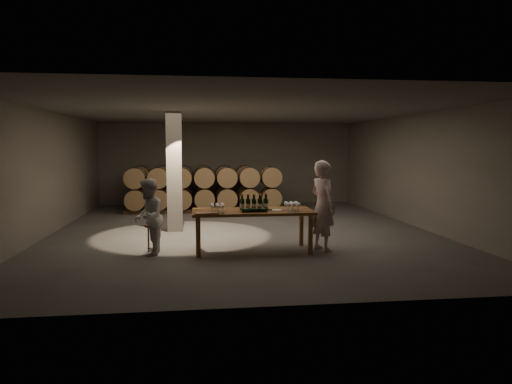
{
  "coord_description": "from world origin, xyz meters",
  "views": [
    {
      "loc": [
        -1.15,
        -12.22,
        2.26
      ],
      "look_at": [
        0.32,
        -0.51,
        1.1
      ],
      "focal_mm": 32.0,
      "sensor_mm": 36.0,
      "label": 1
    }
  ],
  "objects": [
    {
      "name": "glass_cluster_right",
      "position": [
        0.84,
        -2.63,
        1.03
      ],
      "size": [
        0.31,
        0.42,
        0.18
      ],
      "color": "silver",
      "rests_on": "tasting_table"
    },
    {
      "name": "person_woman",
      "position": [
        -2.21,
        -2.56,
        0.81
      ],
      "size": [
        0.62,
        0.79,
        1.61
      ],
      "primitive_type": "imported",
      "rotation": [
        0.0,
        0.0,
        -1.58
      ],
      "color": "silver",
      "rests_on": "ground"
    },
    {
      "name": "bottle_cluster",
      "position": [
        0.03,
        -2.46,
        1.03
      ],
      "size": [
        0.61,
        0.24,
        0.36
      ],
      "color": "black",
      "rests_on": "tasting_table"
    },
    {
      "name": "lying_bottles",
      "position": [
        0.01,
        -2.81,
        0.94
      ],
      "size": [
        0.64,
        0.09,
        0.09
      ],
      "color": "black",
      "rests_on": "tasting_table"
    },
    {
      "name": "person_man",
      "position": [
        1.54,
        -2.59,
        0.99
      ],
      "size": [
        0.73,
        0.85,
        1.98
      ],
      "primitive_type": "imported",
      "rotation": [
        0.0,
        0.0,
        2.0
      ],
      "color": "beige",
      "rests_on": "ground"
    },
    {
      "name": "notebook_corner",
      "position": [
        -1.11,
        -2.9,
        0.91
      ],
      "size": [
        0.26,
        0.33,
        0.03
      ],
      "primitive_type": "cube",
      "rotation": [
        0.0,
        0.0,
        -0.07
      ],
      "color": "brown",
      "rests_on": "tasting_table"
    },
    {
      "name": "notebook_near",
      "position": [
        -0.9,
        -2.94,
        0.92
      ],
      "size": [
        0.27,
        0.23,
        0.03
      ],
      "primitive_type": "cube",
      "rotation": [
        0.0,
        0.0,
        0.16
      ],
      "color": "brown",
      "rests_on": "tasting_table"
    },
    {
      "name": "barrel_stack_front",
      "position": [
        -0.96,
        3.8,
        0.83
      ],
      "size": [
        5.48,
        0.95,
        1.57
      ],
      "color": "#52321C",
      "rests_on": "ground"
    },
    {
      "name": "barrel_stack_back",
      "position": [
        -1.35,
        5.2,
        0.83
      ],
      "size": [
        4.7,
        0.95,
        1.57
      ],
      "color": "#52321C",
      "rests_on": "ground"
    },
    {
      "name": "plate",
      "position": [
        0.5,
        -2.6,
        0.91
      ],
      "size": [
        0.26,
        0.26,
        0.01
      ],
      "primitive_type": "cylinder",
      "color": "white",
      "rests_on": "tasting_table"
    },
    {
      "name": "stool",
      "position": [
        -2.14,
        -2.38,
        0.5
      ],
      "size": [
        0.36,
        0.36,
        0.61
      ],
      "rotation": [
        0.0,
        0.0,
        0.08
      ],
      "color": "#52321C",
      "rests_on": "ground"
    },
    {
      "name": "tasting_table",
      "position": [
        0.0,
        -2.5,
        0.8
      ],
      "size": [
        2.6,
        1.1,
        0.9
      ],
      "color": "brown",
      "rests_on": "ground"
    },
    {
      "name": "pen",
      "position": [
        -0.7,
        -2.95,
        0.91
      ],
      "size": [
        0.12,
        0.05,
        0.01
      ],
      "primitive_type": "cylinder",
      "rotation": [
        0.0,
        1.57,
        0.3
      ],
      "color": "black",
      "rests_on": "tasting_table"
    },
    {
      "name": "glass_cluster_left",
      "position": [
        -0.77,
        -2.57,
        1.02
      ],
      "size": [
        0.3,
        0.41,
        0.16
      ],
      "color": "silver",
      "rests_on": "tasting_table"
    },
    {
      "name": "room",
      "position": [
        -1.8,
        0.2,
        1.6
      ],
      "size": [
        12.0,
        12.0,
        12.0
      ],
      "color": "#4B4946",
      "rests_on": "ground"
    }
  ]
}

